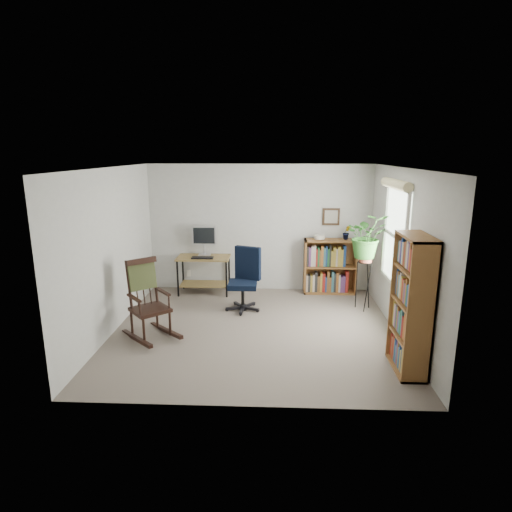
{
  "coord_description": "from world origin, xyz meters",
  "views": [
    {
      "loc": [
        0.28,
        -5.99,
        2.62
      ],
      "look_at": [
        0.0,
        0.4,
        1.05
      ],
      "focal_mm": 30.0,
      "sensor_mm": 36.0,
      "label": 1
    }
  ],
  "objects_px": {
    "rocking_chair": "(150,299)",
    "low_bookshelf": "(330,266)",
    "tall_bookshelf": "(411,305)",
    "desk": "(204,275)",
    "office_chair": "(243,280)"
  },
  "relations": [
    {
      "from": "tall_bookshelf",
      "to": "rocking_chair",
      "type": "bearing_deg",
      "value": 166.91
    },
    {
      "from": "desk",
      "to": "low_bookshelf",
      "type": "relative_size",
      "value": 0.95
    },
    {
      "from": "rocking_chair",
      "to": "low_bookshelf",
      "type": "distance_m",
      "value": 3.54
    },
    {
      "from": "rocking_chair",
      "to": "tall_bookshelf",
      "type": "bearing_deg",
      "value": -54.18
    },
    {
      "from": "office_chair",
      "to": "desk",
      "type": "bearing_deg",
      "value": 153.21
    },
    {
      "from": "office_chair",
      "to": "low_bookshelf",
      "type": "height_order",
      "value": "office_chair"
    },
    {
      "from": "low_bookshelf",
      "to": "tall_bookshelf",
      "type": "distance_m",
      "value": 3.01
    },
    {
      "from": "desk",
      "to": "rocking_chair",
      "type": "bearing_deg",
      "value": -102.43
    },
    {
      "from": "rocking_chair",
      "to": "tall_bookshelf",
      "type": "distance_m",
      "value": 3.5
    },
    {
      "from": "low_bookshelf",
      "to": "tall_bookshelf",
      "type": "xyz_separation_m",
      "value": [
        0.58,
        -2.93,
        0.33
      ]
    },
    {
      "from": "rocking_chair",
      "to": "office_chair",
      "type": "bearing_deg",
      "value": 1.52
    },
    {
      "from": "office_chair",
      "to": "tall_bookshelf",
      "type": "bearing_deg",
      "value": -20.86
    },
    {
      "from": "office_chair",
      "to": "low_bookshelf",
      "type": "bearing_deg",
      "value": 53.22
    },
    {
      "from": "office_chair",
      "to": "rocking_chair",
      "type": "distance_m",
      "value": 1.69
    },
    {
      "from": "desk",
      "to": "office_chair",
      "type": "xyz_separation_m",
      "value": [
        0.8,
        -0.88,
        0.19
      ]
    }
  ]
}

